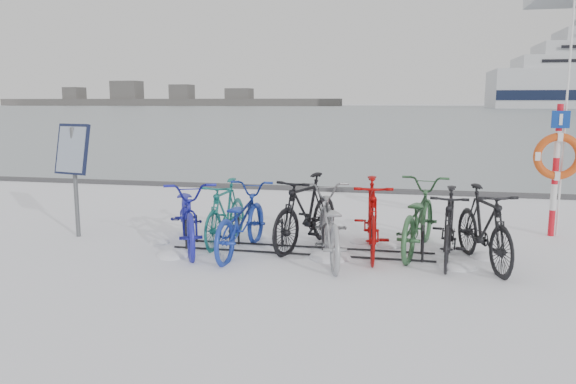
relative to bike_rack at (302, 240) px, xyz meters
name	(u,v)px	position (x,y,z in m)	size (l,w,h in m)	color
ground	(302,251)	(0.00, 0.00, -0.18)	(900.00, 900.00, 0.00)	white
ice_sheet	(403,109)	(0.00, 155.00, -0.17)	(400.00, 298.00, 0.02)	#949EA7
quay_edge	(344,190)	(0.00, 5.90, -0.13)	(400.00, 0.25, 0.10)	#3F3F42
bike_rack	(302,240)	(0.00, 0.00, 0.00)	(4.00, 0.48, 0.46)	black
info_board	(73,156)	(-3.92, 0.13, 1.20)	(0.68, 0.38, 1.91)	#595B5E
lifebuoy_station	(558,157)	(4.00, 1.83, 1.19)	(0.78, 0.22, 4.08)	red
shoreline	(160,100)	(-122.02, 260.00, 2.61)	(180.00, 12.00, 9.50)	#474747
bike_0	(188,212)	(-1.79, -0.14, 0.39)	(0.76, 2.18, 1.14)	#1D1F9C
bike_1	(225,210)	(-1.32, 0.30, 0.35)	(0.50, 1.77, 1.06)	#17655F
bike_2	(240,218)	(-0.91, -0.23, 0.35)	(0.71, 2.04, 1.07)	#1A339C
bike_3	(306,210)	(0.01, 0.32, 0.42)	(0.56, 1.98, 1.19)	black
bike_4	(329,222)	(0.46, -0.33, 0.37)	(0.73, 2.09, 1.10)	#93959A
bike_5	(372,215)	(1.05, 0.10, 0.41)	(0.56, 1.97, 1.18)	#9A0807
bike_6	(418,215)	(1.73, 0.41, 0.39)	(0.75, 2.16, 1.13)	#315E37
bike_7	(449,224)	(2.16, -0.06, 0.37)	(0.52, 1.82, 1.10)	black
bike_8	(484,225)	(2.63, -0.15, 0.39)	(0.54, 1.91, 1.15)	black
snow_drifts	(331,255)	(0.47, -0.10, -0.18)	(5.49, 1.84, 0.22)	white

